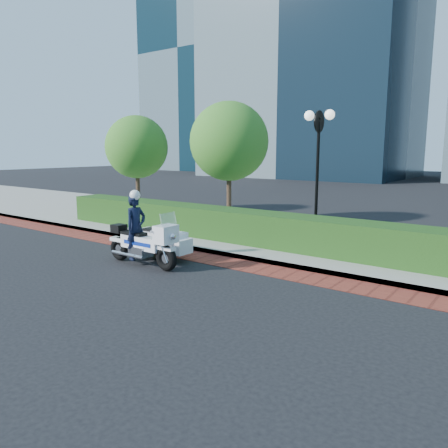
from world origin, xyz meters
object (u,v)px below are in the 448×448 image
Objects in this scene: lamppost at (318,155)px; tree_a at (137,147)px; tree_b at (229,142)px; police_motorcycle at (149,238)px.

tree_a is (-10.00, 1.30, 0.26)m from lamppost.
tree_b reaches higher than lamppost.
tree_b is at bearing 163.89° from lamppost.
tree_b is 7.07m from police_motorcycle.
lamppost is 6.09m from police_motorcycle.
tree_a is at bearing 139.92° from police_motorcycle.
police_motorcycle is (7.30, -6.27, -2.52)m from tree_a.
lamppost reaches higher than police_motorcycle.
police_motorcycle is at bearing -40.66° from tree_a.
tree_a reaches higher than police_motorcycle.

